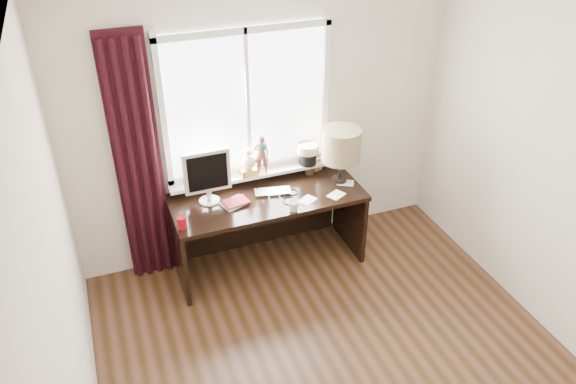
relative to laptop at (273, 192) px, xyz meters
name	(u,v)px	position (x,y,z in m)	size (l,w,h in m)	color
ceiling	(390,37)	(0.04, -1.66, 1.84)	(3.50, 4.00, 0.00)	white
wall_back	(263,120)	(0.04, 0.34, 0.54)	(3.50, 2.60, 0.00)	beige
wall_left	(64,326)	(-1.71, -1.66, 0.54)	(4.00, 2.60, 0.00)	beige
laptop	(273,192)	(0.00, 0.00, 0.00)	(0.32, 0.21, 0.03)	silver
mug	(294,206)	(0.07, -0.33, 0.04)	(0.10, 0.09, 0.10)	white
red_cup	(182,223)	(-0.86, -0.24, 0.04)	(0.08, 0.08, 0.10)	maroon
window	(251,124)	(-0.09, 0.29, 0.55)	(1.52, 0.22, 1.40)	white
curtain	(138,166)	(-1.09, 0.25, 0.35)	(0.38, 0.09, 2.25)	black
desk	(264,213)	(-0.06, 0.07, -0.26)	(1.70, 0.70, 0.75)	black
monitor	(207,174)	(-0.56, 0.06, 0.27)	(0.40, 0.18, 0.49)	beige
notebook_stack	(235,203)	(-0.37, -0.06, 0.00)	(0.26, 0.23, 0.03)	beige
brush_holder	(310,167)	(0.44, 0.21, 0.05)	(0.09, 0.09, 0.25)	black
icon_frame	(318,165)	(0.53, 0.22, 0.05)	(0.10, 0.04, 0.13)	gold
table_lamp	(341,146)	(0.64, -0.02, 0.35)	(0.35, 0.35, 0.52)	black
loose_papers	(330,192)	(0.48, -0.17, -0.01)	(0.62, 0.33, 0.00)	white
desk_cables	(288,196)	(0.11, -0.10, -0.01)	(0.23, 0.32, 0.01)	black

